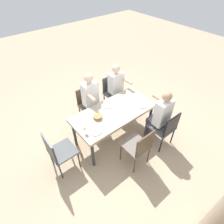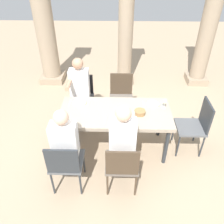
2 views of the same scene
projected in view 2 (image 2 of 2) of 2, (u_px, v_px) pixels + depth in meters
name	position (u px, v px, depth m)	size (l,w,h in m)	color
ground_plane	(115.00, 147.00, 4.00)	(16.00, 16.00, 0.00)	tan
dining_table	(115.00, 115.00, 3.59)	(1.73, 0.82, 0.75)	tan
chair_west_north	(82.00, 95.00, 4.37)	(0.44, 0.44, 0.89)	#4F4F50
chair_west_south	(66.00, 163.00, 3.04)	(0.44, 0.44, 0.87)	#5B5E61
chair_mid_north	(121.00, 95.00, 4.34)	(0.44, 0.44, 0.92)	#6A6158
chair_mid_south	(122.00, 164.00, 3.03)	(0.44, 0.44, 0.86)	#6A6158
chair_head_east	(196.00, 124.00, 3.65)	(0.44, 0.44, 0.93)	#5B5E61
diner_woman_green	(122.00, 142.00, 3.06)	(0.35, 0.49, 1.33)	#3F3F4C
diner_man_white	(79.00, 92.00, 4.11)	(0.35, 0.49, 1.32)	#3F3F4C
diner_guest_third	(66.00, 144.00, 3.09)	(0.35, 0.49, 1.27)	#3F3F4C
stone_column_near	(44.00, 25.00, 5.12)	(0.56, 0.56, 2.80)	tan
stone_column_centre	(126.00, 25.00, 5.08)	(0.43, 0.43, 2.81)	tan
stone_column_far	(210.00, 19.00, 4.96)	(0.48, 0.48, 3.10)	tan
plate_0	(79.00, 103.00, 3.73)	(0.25, 0.25, 0.02)	silver
fork_0	(70.00, 103.00, 3.74)	(0.02, 0.17, 0.01)	silver
spoon_0	(88.00, 103.00, 3.74)	(0.02, 0.17, 0.01)	silver
plate_1	(115.00, 120.00, 3.37)	(0.21, 0.21, 0.02)	white
fork_1	(105.00, 120.00, 3.38)	(0.02, 0.17, 0.01)	silver
spoon_1	(125.00, 120.00, 3.37)	(0.02, 0.17, 0.01)	silver
plate_2	(153.00, 104.00, 3.71)	(0.22, 0.22, 0.02)	white
wine_glass_2	(165.00, 102.00, 3.56)	(0.07, 0.07, 0.16)	white
fork_2	(144.00, 104.00, 3.72)	(0.02, 0.17, 0.01)	silver
spoon_2	(162.00, 104.00, 3.71)	(0.02, 0.17, 0.01)	silver
bread_basket	(140.00, 112.00, 3.49)	(0.17, 0.17, 0.06)	#9E7547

